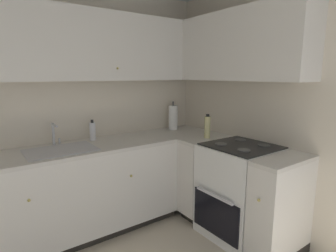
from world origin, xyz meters
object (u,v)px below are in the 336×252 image
(paper_towel_roll, at_px, (173,117))
(oil_bottle, at_px, (207,127))
(oven_range, at_px, (240,190))
(soap_bottle, at_px, (93,131))

(paper_towel_roll, relative_size, oil_bottle, 1.39)
(oven_range, bearing_deg, oil_bottle, 92.44)
(soap_bottle, distance_m, paper_towel_roll, 1.01)
(oven_range, height_order, soap_bottle, soap_bottle)
(paper_towel_roll, bearing_deg, oil_bottle, -88.88)
(soap_bottle, distance_m, oil_bottle, 1.19)
(soap_bottle, height_order, paper_towel_roll, paper_towel_roll)
(oven_range, distance_m, soap_bottle, 1.57)
(oven_range, relative_size, soap_bottle, 4.89)
(oven_range, bearing_deg, soap_bottle, 134.61)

